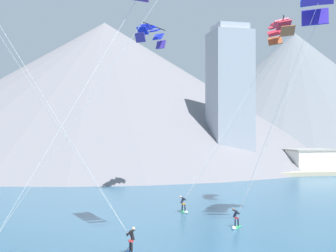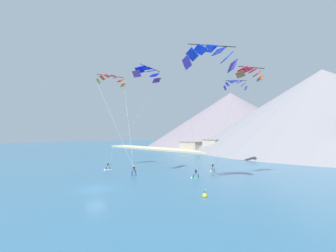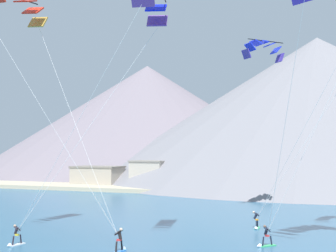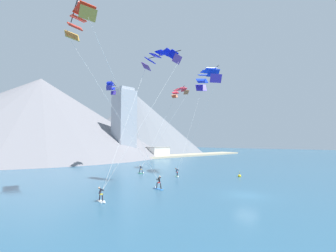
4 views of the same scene
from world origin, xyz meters
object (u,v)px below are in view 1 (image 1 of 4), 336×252
(kitesurfer_mid_center, at_px, (131,245))
(kitesurfer_near_lead, at_px, (184,208))
(kitesurfer_far_left, at_px, (235,223))
(parafoil_kite_distant_high_outer, at_px, (151,33))
(parafoil_kite_near_lead, at_px, (279,30))

(kitesurfer_mid_center, bearing_deg, kitesurfer_near_lead, 61.43)
(kitesurfer_far_left, xyz_separation_m, parafoil_kite_distant_high_outer, (-3.10, 18.53, 18.78))
(kitesurfer_far_left, relative_size, parafoil_kite_near_lead, 0.10)
(kitesurfer_far_left, distance_m, parafoil_kite_distant_high_outer, 26.56)
(parafoil_kite_near_lead, height_order, parafoil_kite_distant_high_outer, parafoil_kite_distant_high_outer)
(kitesurfer_mid_center, height_order, parafoil_kite_distant_high_outer, parafoil_kite_distant_high_outer)
(kitesurfer_far_left, bearing_deg, parafoil_kite_near_lead, 40.93)
(kitesurfer_mid_center, xyz_separation_m, kitesurfer_far_left, (9.34, 5.55, -0.11))
(parafoil_kite_near_lead, bearing_deg, parafoil_kite_distant_high_outer, 128.35)
(kitesurfer_mid_center, bearing_deg, parafoil_kite_near_lead, 35.36)
(kitesurfer_near_lead, height_order, parafoil_kite_distant_high_outer, parafoil_kite_distant_high_outer)
(kitesurfer_mid_center, relative_size, parafoil_kite_near_lead, 0.11)
(kitesurfer_far_left, bearing_deg, kitesurfer_near_lead, 104.99)
(kitesurfer_near_lead, height_order, kitesurfer_mid_center, kitesurfer_mid_center)
(kitesurfer_far_left, distance_m, parafoil_kite_near_lead, 19.29)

